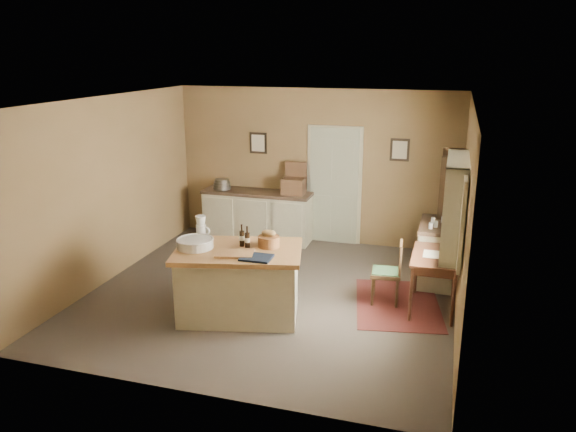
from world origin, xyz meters
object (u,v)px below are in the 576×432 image
(right_cabinet, at_px, (437,252))
(work_island, at_px, (238,280))
(desk_chair, at_px, (386,273))
(shelving_unit, at_px, (451,212))
(writing_desk, at_px, (435,261))
(sideboard, at_px, (258,214))

(right_cabinet, bearing_deg, work_island, -142.12)
(desk_chair, relative_size, shelving_unit, 0.46)
(desk_chair, height_order, shelving_unit, shelving_unit)
(work_island, height_order, shelving_unit, shelving_unit)
(writing_desk, height_order, desk_chair, desk_chair)
(sideboard, distance_m, desk_chair, 3.24)
(work_island, xyz_separation_m, sideboard, (-0.78, 2.94, -0.00))
(desk_chair, bearing_deg, writing_desk, -6.86)
(work_island, xyz_separation_m, shelving_unit, (2.55, 2.50, 0.44))
(work_island, xyz_separation_m, desk_chair, (1.77, 0.93, -0.06))
(right_cabinet, distance_m, shelving_unit, 0.80)
(desk_chair, bearing_deg, shelving_unit, 59.12)
(work_island, bearing_deg, right_cabinet, 24.57)
(work_island, distance_m, sideboard, 3.04)
(writing_desk, relative_size, shelving_unit, 0.53)
(work_island, bearing_deg, shelving_unit, 31.15)
(writing_desk, bearing_deg, right_cabinet, 90.01)
(shelving_unit, bearing_deg, right_cabinet, -103.23)
(desk_chair, bearing_deg, work_island, -156.72)
(sideboard, distance_m, shelving_unit, 3.38)
(writing_desk, distance_m, desk_chair, 0.68)
(right_cabinet, bearing_deg, writing_desk, -89.99)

